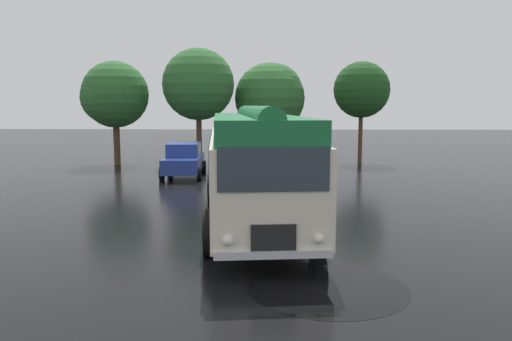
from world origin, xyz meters
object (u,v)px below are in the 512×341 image
vintage_bus (254,160)px  car_mid_right (301,160)px  car_mid_left (242,160)px  car_near_left (184,159)px

vintage_bus → car_mid_right: vintage_bus is taller
car_mid_right → vintage_bus: bearing=-101.4°
car_mid_right → car_mid_left: bearing=178.4°
car_near_left → car_mid_left: bearing=-0.2°
car_mid_left → car_mid_right: same height
vintage_bus → car_near_left: size_ratio=2.41×
car_mid_left → car_near_left: bearing=179.8°
vintage_bus → car_mid_right: bearing=78.6°
car_near_left → car_mid_right: (5.81, -0.09, 0.00)m
vintage_bus → car_mid_right: 10.04m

